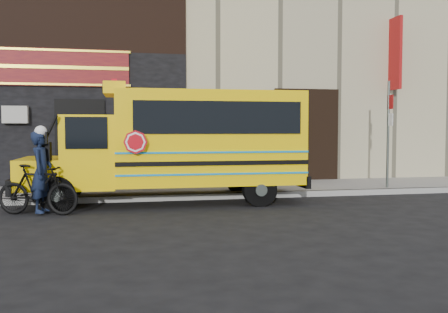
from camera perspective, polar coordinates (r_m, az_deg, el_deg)
name	(u,v)px	position (r m, az deg, el deg)	size (l,w,h in m)	color
ground	(220,217)	(10.50, -0.49, -6.90)	(120.00, 120.00, 0.00)	black
curb	(200,197)	(13.02, -2.72, -4.61)	(40.00, 0.20, 0.15)	#979792
sidewalk	(192,190)	(14.49, -3.64, -3.81)	(40.00, 3.00, 0.15)	gray
building	(169,23)	(21.13, -6.33, 14.88)	(20.00, 10.70, 12.00)	tan
school_bus	(181,142)	(12.42, -4.96, 1.65)	(6.93, 2.44, 2.92)	black
sign_pole	(388,131)	(15.05, 18.27, 2.74)	(0.07, 0.28, 3.20)	#474F4A
bicycle	(38,190)	(11.35, -20.53, -3.58)	(0.51, 1.80, 1.08)	black
cyclist	(42,174)	(11.35, -20.13, -1.89)	(0.64, 0.42, 1.75)	#101932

